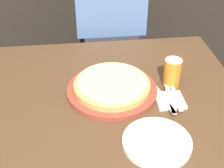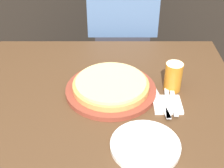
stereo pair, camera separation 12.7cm
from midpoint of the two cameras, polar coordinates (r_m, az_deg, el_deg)
dining_table at (r=1.53m, az=-3.31°, el=-13.41°), size 1.13×0.95×0.74m
pizza_on_board at (r=1.28m, az=-2.84°, el=-0.65°), size 0.37×0.37×0.06m
beer_glass at (r=1.31m, az=8.28°, el=2.15°), size 0.07×0.07×0.12m
dinner_plate at (r=1.07m, az=4.81°, el=-10.69°), size 0.24×0.24×0.02m
napkin_stack at (r=1.25m, az=7.70°, el=-3.08°), size 0.11×0.11×0.01m
fork at (r=1.24m, az=6.61°, el=-2.87°), size 0.05×0.19×0.00m
dinner_knife at (r=1.25m, az=7.73°, el=-2.78°), size 0.04×0.19×0.00m
spoon at (r=1.25m, az=8.85°, el=-2.69°), size 0.03×0.16×0.00m
diner_person at (r=1.89m, az=-2.28°, el=8.11°), size 0.39×0.20×1.34m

